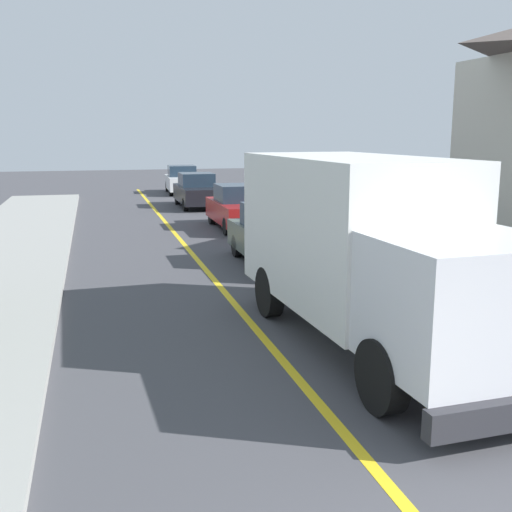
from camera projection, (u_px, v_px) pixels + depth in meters
name	position (u px, v px, depth m)	size (l,w,h in m)	color
centre_line_yellow	(233.00, 302.00, 13.31)	(0.16, 56.00, 0.01)	gold
box_truck	(366.00, 243.00, 10.44)	(2.72, 7.28, 3.20)	silver
parked_car_near	(276.00, 236.00, 17.01)	(1.85, 4.42, 1.67)	#4C564C
parked_car_mid	(239.00, 208.00, 23.44)	(1.81, 4.40, 1.67)	maroon
parked_car_far	(197.00, 191.00, 30.21)	(1.81, 4.40, 1.67)	black
parked_car_furthest	(182.00, 180.00, 37.16)	(2.01, 4.48, 1.67)	silver
parked_van_across	(379.00, 231.00, 17.90)	(1.81, 4.40, 1.67)	silver
stop_sign	(429.00, 212.00, 13.87)	(0.80, 0.10, 2.65)	gray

